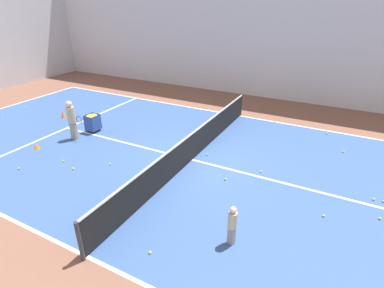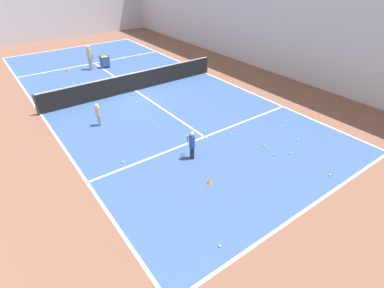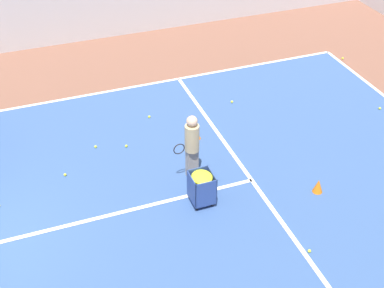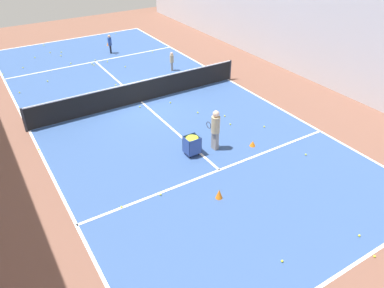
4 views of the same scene
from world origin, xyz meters
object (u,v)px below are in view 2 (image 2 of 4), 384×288
(tennis_net, at_px, (135,82))
(child_midcourt, at_px, (98,113))
(coach_at_net, at_px, (89,56))
(ball_cart, at_px, (105,59))
(training_cone_1, at_px, (99,55))
(player_near_baseline, at_px, (192,143))
(training_cone_0, at_px, (209,181))

(tennis_net, bearing_deg, child_midcourt, -139.54)
(coach_at_net, relative_size, ball_cart, 2.08)
(training_cone_1, bearing_deg, ball_cart, -102.70)
(tennis_net, xyz_separation_m, player_near_baseline, (-1.40, -7.56, 0.12))
(child_midcourt, relative_size, training_cone_0, 5.09)
(tennis_net, relative_size, child_midcourt, 9.88)
(tennis_net, bearing_deg, training_cone_1, 83.47)
(tennis_net, xyz_separation_m, training_cone_1, (0.90, 7.85, -0.39))
(coach_at_net, bearing_deg, ball_cart, 77.83)
(player_near_baseline, relative_size, coach_at_net, 0.71)
(training_cone_1, bearing_deg, training_cone_0, -99.12)
(coach_at_net, bearing_deg, training_cone_0, -9.29)
(training_cone_0, bearing_deg, coach_at_net, 85.44)
(coach_at_net, height_order, training_cone_1, coach_at_net)
(training_cone_0, relative_size, training_cone_1, 0.63)
(child_midcourt, bearing_deg, training_cone_0, -145.12)
(tennis_net, distance_m, player_near_baseline, 7.69)
(ball_cart, height_order, training_cone_0, ball_cart)
(tennis_net, distance_m, training_cone_1, 7.91)
(player_near_baseline, height_order, coach_at_net, coach_at_net)
(coach_at_net, bearing_deg, training_cone_1, 143.27)
(coach_at_net, bearing_deg, tennis_net, 2.51)
(player_near_baseline, bearing_deg, training_cone_0, -176.56)
(player_near_baseline, xyz_separation_m, child_midcourt, (-1.91, 4.74, -0.05))
(child_midcourt, bearing_deg, tennis_net, -27.72)
(child_midcourt, distance_m, ball_cart, 8.80)
(coach_at_net, bearing_deg, player_near_baseline, -7.96)
(tennis_net, height_order, child_midcourt, child_midcourt)
(player_near_baseline, height_order, ball_cart, player_near_baseline)
(player_near_baseline, xyz_separation_m, training_cone_1, (2.30, 15.42, -0.51))
(player_near_baseline, relative_size, child_midcourt, 1.09)
(tennis_net, xyz_separation_m, ball_cart, (0.30, 5.20, -0.00))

